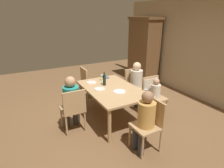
{
  "coord_description": "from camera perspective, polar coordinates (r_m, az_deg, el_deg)",
  "views": [
    {
      "loc": [
        3.4,
        -1.82,
        2.26
      ],
      "look_at": [
        0.0,
        0.0,
        0.84
      ],
      "focal_mm": 30.5,
      "sensor_mm": 36.0,
      "label": 1
    }
  ],
  "objects": [
    {
      "name": "wine_glass_centre",
      "position": [
        4.6,
        -3.03,
        2.26
      ],
      "size": [
        0.07,
        0.07,
        0.15
      ],
      "color": "silver",
      "rests_on": "dining_table"
    },
    {
      "name": "chair_left_end",
      "position": [
        5.23,
        -7.15,
        0.74
      ],
      "size": [
        0.44,
        0.44,
        0.92
      ],
      "color": "tan",
      "rests_on": "ground_plane"
    },
    {
      "name": "dinner_plate_guest_left",
      "position": [
        4.11,
        -3.76,
        -1.47
      ],
      "size": [
        0.23,
        0.23,
        0.01
      ],
      "primitive_type": "cylinder",
      "color": "silver",
      "rests_on": "dining_table"
    },
    {
      "name": "folded_napkin",
      "position": [
        4.82,
        -1.88,
        2.0
      ],
      "size": [
        0.16,
        0.12,
        0.03
      ],
      "primitive_type": "cube",
      "rotation": [
        0.0,
        0.0,
        0.0
      ],
      "color": "#4C5B75",
      "rests_on": "dining_table"
    },
    {
      "name": "person_woman_host",
      "position": [
        3.26,
        9.88,
        -9.85
      ],
      "size": [
        0.3,
        0.34,
        1.11
      ],
      "rotation": [
        0.0,
        0.0,
        3.14
      ],
      "color": "#33333D",
      "rests_on": "ground_plane"
    },
    {
      "name": "dinner_plate_host",
      "position": [
        3.97,
        2.23,
        -2.25
      ],
      "size": [
        0.26,
        0.26,
        0.01
      ],
      "primitive_type": "cylinder",
      "color": "white",
      "rests_on": "dining_table"
    },
    {
      "name": "person_man_guest",
      "position": [
        4.91,
        7.47,
        0.97
      ],
      "size": [
        0.35,
        0.31,
        1.14
      ],
      "rotation": [
        0.0,
        0.0,
        -1.57
      ],
      "color": "#33333D",
      "rests_on": "ground_plane"
    },
    {
      "name": "chair_far_right",
      "position": [
        4.49,
        11.86,
        -2.03
      ],
      "size": [
        0.46,
        0.44,
        0.92
      ],
      "rotation": [
        0.0,
        0.0,
        -1.57
      ],
      "color": "tan",
      "rests_on": "ground_plane"
    },
    {
      "name": "handbag",
      "position": [
        5.54,
        -2.75,
        -2.67
      ],
      "size": [
        0.3,
        0.18,
        0.22
      ],
      "primitive_type": "cube",
      "rotation": [
        0.0,
        0.0,
        0.23
      ],
      "color": "brown",
      "rests_on": "ground_plane"
    },
    {
      "name": "armoire_cabinet",
      "position": [
        6.83,
        9.39,
        10.14
      ],
      "size": [
        1.18,
        0.62,
        2.18
      ],
      "color": "brown",
      "rests_on": "ground_plane"
    },
    {
      "name": "chair_far_left",
      "position": [
        5.04,
        6.66,
        0.02
      ],
      "size": [
        0.44,
        0.44,
        0.92
      ],
      "rotation": [
        0.0,
        0.0,
        -1.57
      ],
      "color": "tan",
      "rests_on": "ground_plane"
    },
    {
      "name": "dining_table",
      "position": [
        4.18,
        0.0,
        -2.32
      ],
      "size": [
        1.67,
        1.06,
        0.74
      ],
      "color": "tan",
      "rests_on": "ground_plane"
    },
    {
      "name": "chair_right_end",
      "position": [
        3.38,
        11.31,
        -10.99
      ],
      "size": [
        0.44,
        0.44,
        0.92
      ],
      "rotation": [
        0.0,
        0.0,
        3.14
      ],
      "color": "tan",
      "rests_on": "ground_plane"
    },
    {
      "name": "person_child_small",
      "position": [
        4.4,
        13.04,
        -3.07
      ],
      "size": [
        0.25,
        0.22,
        0.94
      ],
      "rotation": [
        0.0,
        0.0,
        -1.57
      ],
      "color": "#33333D",
      "rests_on": "ground_plane"
    },
    {
      "name": "dinner_plate_guest_right",
      "position": [
        4.51,
        -6.18,
        0.49
      ],
      "size": [
        0.23,
        0.23,
        0.01
      ],
      "primitive_type": "cylinder",
      "color": "silver",
      "rests_on": "dining_table"
    },
    {
      "name": "person_man_bearded",
      "position": [
        3.89,
        -12.14,
        -4.53
      ],
      "size": [
        0.36,
        0.31,
        1.15
      ],
      "rotation": [
        0.0,
        0.0,
        1.57
      ],
      "color": "#33333D",
      "rests_on": "ground_plane"
    },
    {
      "name": "chair_near",
      "position": [
        3.85,
        -11.51,
        -6.92
      ],
      "size": [
        0.44,
        0.44,
        0.92
      ],
      "rotation": [
        0.0,
        0.0,
        1.57
      ],
      "color": "tan",
      "rests_on": "ground_plane"
    },
    {
      "name": "ground_plane",
      "position": [
        4.48,
        0.0,
        -10.16
      ],
      "size": [
        10.0,
        10.0,
        0.0
      ],
      "primitive_type": "plane",
      "color": "brown"
    },
    {
      "name": "wine_glass_near_left",
      "position": [
        3.77,
        10.1,
        -2.17
      ],
      "size": [
        0.07,
        0.07,
        0.15
      ],
      "color": "silver",
      "rests_on": "dining_table"
    },
    {
      "name": "wine_bottle_tall_green",
      "position": [
        4.29,
        -2.32,
        1.43
      ],
      "size": [
        0.07,
        0.07,
        0.31
      ],
      "color": "black",
      "rests_on": "dining_table"
    },
    {
      "name": "rear_room_partition",
      "position": [
        5.76,
        25.06,
        9.23
      ],
      "size": [
        6.4,
        0.12,
        2.7
      ],
      "primitive_type": "cube",
      "color": "tan",
      "rests_on": "ground_plane"
    }
  ]
}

